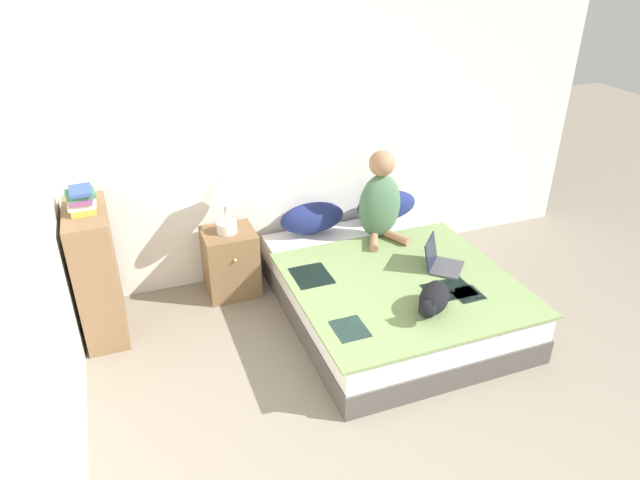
{
  "coord_description": "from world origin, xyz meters",
  "views": [
    {
      "loc": [
        -1.67,
        -1.16,
        2.71
      ],
      "look_at": [
        -0.38,
        2.25,
        0.76
      ],
      "focal_mm": 32.0,
      "sensor_mm": 36.0,
      "label": 1
    }
  ],
  "objects": [
    {
      "name": "pillow_far",
      "position": [
        0.56,
        3.03,
        0.54
      ],
      "size": [
        0.58,
        0.24,
        0.28
      ],
      "color": "navy",
      "rests_on": "bed"
    },
    {
      "name": "bookshelf",
      "position": [
        -1.94,
        2.78,
        0.51
      ],
      "size": [
        0.29,
        0.65,
        1.02
      ],
      "color": "brown",
      "rests_on": "ground_plane"
    },
    {
      "name": "bed",
      "position": [
        0.2,
        2.2,
        0.2
      ],
      "size": [
        1.64,
        1.94,
        0.41
      ],
      "color": "#4C4742",
      "rests_on": "ground_plane"
    },
    {
      "name": "pillow_near",
      "position": [
        -0.16,
        3.03,
        0.54
      ],
      "size": [
        0.58,
        0.24,
        0.28
      ],
      "color": "navy",
      "rests_on": "bed"
    },
    {
      "name": "cat_tabby",
      "position": [
        0.21,
        1.61,
        0.51
      ],
      "size": [
        0.46,
        0.41,
        0.2
      ],
      "rotation": [
        0.0,
        0.0,
        -2.35
      ],
      "color": "black",
      "rests_on": "bed"
    },
    {
      "name": "book_stack_top",
      "position": [
        -1.94,
        2.79,
        1.1
      ],
      "size": [
        0.21,
        0.24,
        0.16
      ],
      "color": "gold",
      "rests_on": "bookshelf"
    },
    {
      "name": "wall_back",
      "position": [
        0.0,
        3.24,
        1.27
      ],
      "size": [
        5.23,
        0.05,
        2.55
      ],
      "color": "silver",
      "rests_on": "ground_plane"
    },
    {
      "name": "nightstand",
      "position": [
        -0.91,
        2.97,
        0.29
      ],
      "size": [
        0.42,
        0.41,
        0.57
      ],
      "color": "brown",
      "rests_on": "ground_plane"
    },
    {
      "name": "table_lamp",
      "position": [
        -0.92,
        2.97,
        0.94
      ],
      "size": [
        0.34,
        0.34,
        0.5
      ],
      "color": "beige",
      "rests_on": "nightstand"
    },
    {
      "name": "person_sitting",
      "position": [
        0.35,
        2.75,
        0.75
      ],
      "size": [
        0.38,
        0.37,
        0.77
      ],
      "color": "#476B4C",
      "rests_on": "bed"
    },
    {
      "name": "laptop_open",
      "position": [
        0.57,
        2.1,
        0.46
      ],
      "size": [
        0.4,
        0.4,
        0.24
      ],
      "rotation": [
        0.0,
        0.0,
        0.81
      ],
      "color": "#424247",
      "rests_on": "bed"
    },
    {
      "name": "wall_side",
      "position": [
        -2.14,
        1.61,
        1.27
      ],
      "size": [
        0.05,
        4.21,
        2.55
      ],
      "color": "silver",
      "rests_on": "ground_plane"
    }
  ]
}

